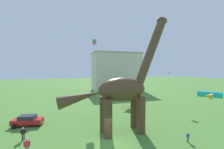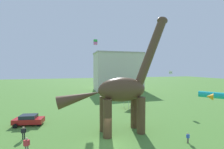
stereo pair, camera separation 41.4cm
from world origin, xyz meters
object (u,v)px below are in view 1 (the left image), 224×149
object	(u,v)px
festival_canopy_tent	(131,96)
kite_high_left	(210,95)
parked_sedan_left	(28,120)
person_photographer	(23,132)
kite_high_right	(94,42)
kite_mid_left	(169,72)
person_vendor_side	(188,136)
person_far_spectator	(27,145)
dinosaur_sculpture	(122,90)

from	to	relation	value
festival_canopy_tent	kite_high_left	world-z (taller)	kite_high_left
parked_sedan_left	person_photographer	size ratio (longest dim) A/B	2.90
person_photographer	kite_high_right	xyz separation A→B (m)	(11.02, 13.00, 13.29)
kite_mid_left	kite_high_right	xyz separation A→B (m)	(-15.56, 4.89, 6.59)
person_vendor_side	kite_high_left	size ratio (longest dim) A/B	0.36
person_far_spectator	dinosaur_sculpture	bearing A→B (deg)	-138.88
parked_sedan_left	kite_mid_left	size ratio (longest dim) A/B	6.21
festival_canopy_tent	kite_high_left	xyz separation A→B (m)	(5.77, -13.63, 2.27)
person_vendor_side	kite_high_right	bearing A→B (deg)	-133.45
person_vendor_side	festival_canopy_tent	distance (m)	16.02
dinosaur_sculpture	person_vendor_side	size ratio (longest dim) A/B	13.63
dinosaur_sculpture	parked_sedan_left	bearing A→B (deg)	165.95
person_photographer	person_far_spectator	xyz separation A→B (m)	(1.15, -3.56, 0.05)
person_far_spectator	festival_canopy_tent	size ratio (longest dim) A/B	0.51
person_photographer	kite_mid_left	distance (m)	28.59
kite_mid_left	kite_high_left	distance (m)	12.59
kite_mid_left	parked_sedan_left	bearing A→B (deg)	-173.47
person_photographer	person_far_spectator	world-z (taller)	person_far_spectator
person_photographer	person_far_spectator	distance (m)	3.74
parked_sedan_left	festival_canopy_tent	world-z (taller)	festival_canopy_tent
person_far_spectator	kite_high_left	xyz separation A→B (m)	(22.92, -0.35, 3.83)
person_vendor_side	person_photographer	xyz separation A→B (m)	(-18.27, 6.19, 0.23)
parked_sedan_left	person_far_spectator	world-z (taller)	person_far_spectator
festival_canopy_tent	kite_high_left	bearing A→B (deg)	-67.07
parked_sedan_left	person_vendor_side	xyz separation A→B (m)	(18.83, -11.19, -0.10)
person_vendor_side	festival_canopy_tent	size ratio (longest dim) A/B	0.37
dinosaur_sculpture	person_far_spectator	bearing A→B (deg)	-155.55
person_vendor_side	person_far_spectator	world-z (taller)	person_far_spectator
person_vendor_side	festival_canopy_tent	world-z (taller)	festival_canopy_tent
dinosaur_sculpture	person_photographer	size ratio (longest dim) A/B	10.29
parked_sedan_left	person_photographer	xyz separation A→B (m)	(0.56, -5.00, 0.12)
parked_sedan_left	kite_high_right	size ratio (longest dim) A/B	4.13
dinosaur_sculpture	parked_sedan_left	world-z (taller)	dinosaur_sculpture
dinosaur_sculpture	kite_high_right	distance (m)	16.62
dinosaur_sculpture	parked_sedan_left	distance (m)	14.85
parked_sedan_left	kite_high_left	world-z (taller)	kite_high_left
person_vendor_side	kite_mid_left	size ratio (longest dim) A/B	1.62
dinosaur_sculpture	person_far_spectator	world-z (taller)	dinosaur_sculpture
kite_high_left	kite_mid_left	bearing A→B (deg)	78.18
person_far_spectator	kite_high_right	bearing A→B (deg)	-91.75
dinosaur_sculpture	kite_high_right	size ratio (longest dim) A/B	14.65
parked_sedan_left	kite_high_left	size ratio (longest dim) A/B	1.40
dinosaur_sculpture	kite_high_left	world-z (taller)	dinosaur_sculpture
person_vendor_side	person_far_spectator	distance (m)	17.32
person_vendor_side	kite_high_right	distance (m)	24.57
person_vendor_side	person_far_spectator	bearing A→B (deg)	-72.89
person_photographer	person_far_spectator	size ratio (longest dim) A/B	0.95
dinosaur_sculpture	person_vendor_side	xyz separation A→B (m)	(6.27, -4.95, -5.01)
kite_high_left	festival_canopy_tent	bearing A→B (deg)	112.93
person_photographer	kite_high_left	xyz separation A→B (m)	(24.07, -3.90, 3.88)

